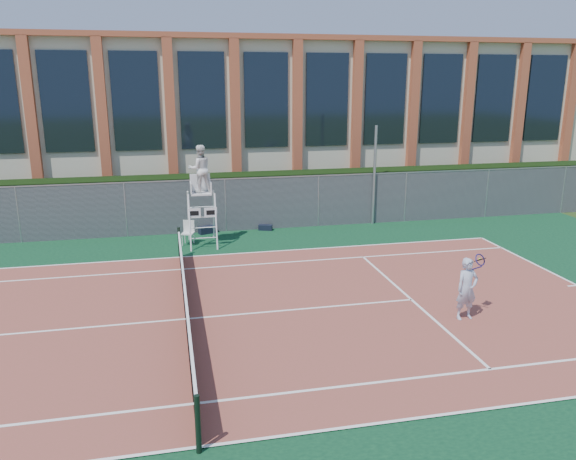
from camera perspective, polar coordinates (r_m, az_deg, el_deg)
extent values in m
plane|color=#233814|center=(15.28, -10.30, -8.99)|extent=(120.00, 120.00, 0.00)
cube|color=#0B311D|center=(16.20, -10.44, -7.55)|extent=(36.00, 20.00, 0.01)
cube|color=brown|center=(15.27, -10.30, -8.92)|extent=(23.77, 10.97, 0.02)
cylinder|color=black|center=(10.08, -9.14, -18.93)|extent=(0.10, 0.10, 1.10)
cylinder|color=black|center=(20.37, -10.98, -1.23)|extent=(0.10, 0.10, 1.10)
cube|color=black|center=(15.10, -10.38, -7.39)|extent=(0.03, 11.00, 0.86)
cube|color=white|center=(14.93, -10.46, -5.78)|extent=(0.06, 11.20, 0.07)
cube|color=black|center=(24.51, -11.33, 2.82)|extent=(40.00, 1.40, 2.20)
cube|color=beige|center=(32.06, -11.91, 10.84)|extent=(44.00, 10.00, 8.00)
cube|color=#A84E30|center=(32.04, -12.32, 18.17)|extent=(45.00, 10.60, 0.25)
cylinder|color=#9EA0A5|center=(24.63, 8.76, 5.48)|extent=(0.12, 0.12, 4.30)
cylinder|color=white|center=(21.09, -9.95, 0.67)|extent=(0.06, 0.58, 2.11)
cylinder|color=white|center=(21.14, -7.31, 0.82)|extent=(0.06, 0.58, 2.11)
cylinder|color=white|center=(22.14, -10.07, 1.35)|extent=(0.06, 0.58, 2.11)
cylinder|color=white|center=(22.19, -7.56, 1.49)|extent=(0.06, 0.58, 2.11)
cube|color=white|center=(21.42, -8.83, 3.69)|extent=(0.76, 0.65, 0.06)
cube|color=white|center=(21.65, -8.92, 4.83)|extent=(0.76, 0.05, 0.65)
cube|color=white|center=(21.12, -9.50, 1.70)|extent=(0.48, 0.03, 0.37)
cube|color=white|center=(21.15, -7.86, 1.78)|extent=(0.48, 0.03, 0.37)
imported|color=white|center=(21.31, -8.94, 6.15)|extent=(0.97, 0.82, 1.79)
cube|color=silver|center=(21.83, -10.15, -0.34)|extent=(0.55, 0.55, 0.04)
cube|color=silver|center=(21.95, -10.03, 0.41)|extent=(0.42, 0.18, 0.46)
cylinder|color=silver|center=(21.78, -10.69, -1.04)|extent=(0.03, 0.03, 0.43)
cylinder|color=silver|center=(21.68, -9.80, -1.08)|extent=(0.03, 0.03, 0.43)
cylinder|color=silver|center=(22.10, -10.43, -0.80)|extent=(0.03, 0.03, 0.43)
cylinder|color=silver|center=(22.01, -9.56, -0.83)|extent=(0.03, 0.03, 0.43)
cube|color=black|center=(23.41, -8.18, 0.03)|extent=(0.78, 0.54, 0.31)
cube|color=black|center=(23.70, -2.31, 0.26)|extent=(0.62, 0.41, 0.23)
imported|color=#ABB5CD|center=(15.48, 17.72, -5.72)|extent=(0.64, 0.45, 1.66)
torus|color=#191654|center=(15.66, 18.93, -2.88)|extent=(0.38, 0.30, 0.30)
sphere|color=#CCE533|center=(15.87, 18.90, -2.83)|extent=(0.07, 0.07, 0.07)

